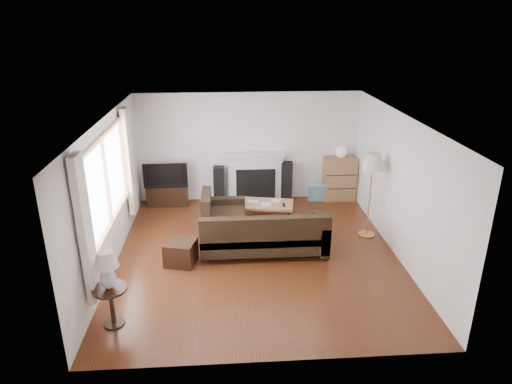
{
  "coord_description": "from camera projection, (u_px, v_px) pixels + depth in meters",
  "views": [
    {
      "loc": [
        -0.53,
        -7.28,
        4.05
      ],
      "look_at": [
        0.0,
        0.3,
        1.1
      ],
      "focal_mm": 32.0,
      "sensor_mm": 36.0,
      "label": 1
    }
  ],
  "objects": [
    {
      "name": "tv_stand",
      "position": [
        168.0,
        195.0,
        10.39
      ],
      "size": [
        0.9,
        0.41,
        0.45
      ],
      "primitive_type": "cube",
      "color": "black",
      "rests_on": "ground"
    },
    {
      "name": "floor_lamp",
      "position": [
        370.0,
        196.0,
        8.69
      ],
      "size": [
        0.53,
        0.53,
        1.67
      ],
      "primitive_type": "cube",
      "rotation": [
        0.0,
        0.0,
        0.26
      ],
      "color": "#BC8441",
      "rests_on": "ground"
    },
    {
      "name": "television",
      "position": [
        166.0,
        174.0,
        10.21
      ],
      "size": [
        0.97,
        0.13,
        0.56
      ],
      "primitive_type": "imported",
      "color": "black",
      "rests_on": "tv_stand"
    },
    {
      "name": "coffee_table",
      "position": [
        265.0,
        213.0,
        9.48
      ],
      "size": [
        1.22,
        0.82,
        0.44
      ],
      "primitive_type": "cube",
      "rotation": [
        0.0,
        0.0,
        -0.19
      ],
      "color": "#9D6B4B",
      "rests_on": "ground"
    },
    {
      "name": "window",
      "position": [
        107.0,
        181.0,
        7.37
      ],
      "size": [
        0.12,
        2.74,
        1.54
      ],
      "primitive_type": "cube",
      "color": "#965F37",
      "rests_on": "room"
    },
    {
      "name": "curtain_far",
      "position": [
        129.0,
        162.0,
        8.84
      ],
      "size": [
        0.1,
        0.35,
        2.1
      ],
      "primitive_type": "cube",
      "color": "silver",
      "rests_on": "room"
    },
    {
      "name": "curtain_near",
      "position": [
        85.0,
        231.0,
        6.01
      ],
      "size": [
        0.1,
        0.35,
        2.1
      ],
      "primitive_type": "cube",
      "color": "silver",
      "rests_on": "room"
    },
    {
      "name": "fireplace",
      "position": [
        255.0,
        176.0,
        10.53
      ],
      "size": [
        1.4,
        0.26,
        1.15
      ],
      "primitive_type": "cube",
      "color": "white",
      "rests_on": "room"
    },
    {
      "name": "room",
      "position": [
        257.0,
        190.0,
        7.82
      ],
      "size": [
        5.1,
        5.6,
        2.54
      ],
      "color": "#522612",
      "rests_on": "ground"
    },
    {
      "name": "table_lamp",
      "position": [
        107.0,
        270.0,
        6.1
      ],
      "size": [
        0.34,
        0.34,
        0.55
      ],
      "primitive_type": "cube",
      "color": "silver",
      "rests_on": "side_table"
    },
    {
      "name": "speaker_left",
      "position": [
        219.0,
        185.0,
        10.44
      ],
      "size": [
        0.25,
        0.29,
        0.85
      ],
      "primitive_type": "cube",
      "rotation": [
        0.0,
        0.0,
        -0.03
      ],
      "color": "black",
      "rests_on": "ground"
    },
    {
      "name": "bookshelf",
      "position": [
        339.0,
        179.0,
        10.58
      ],
      "size": [
        0.75,
        0.35,
        1.03
      ],
      "primitive_type": "cube",
      "color": "#976A46",
      "rests_on": "ground"
    },
    {
      "name": "sectional_sofa",
      "position": [
        264.0,
        233.0,
        8.21
      ],
      "size": [
        2.46,
        1.8,
        0.79
      ],
      "primitive_type": "cube",
      "color": "black",
      "rests_on": "ground"
    },
    {
      "name": "side_table",
      "position": [
        112.0,
        306.0,
        6.3
      ],
      "size": [
        0.47,
        0.47,
        0.59
      ],
      "primitive_type": "cube",
      "color": "black",
      "rests_on": "ground"
    },
    {
      "name": "speaker_right",
      "position": [
        287.0,
        182.0,
        10.53
      ],
      "size": [
        0.29,
        0.33,
        0.91
      ],
      "primitive_type": "cube",
      "rotation": [
        0.0,
        0.0,
        -0.13
      ],
      "color": "black",
      "rests_on": "ground"
    },
    {
      "name": "globe_lamp",
      "position": [
        341.0,
        152.0,
        10.34
      ],
      "size": [
        0.25,
        0.25,
        0.25
      ],
      "primitive_type": "sphere",
      "color": "white",
      "rests_on": "bookshelf"
    },
    {
      "name": "footstool",
      "position": [
        181.0,
        252.0,
        7.92
      ],
      "size": [
        0.6,
        0.6,
        0.42
      ],
      "primitive_type": "cube",
      "rotation": [
        0.0,
        0.0,
        -0.24
      ],
      "color": "black",
      "rests_on": "ground"
    }
  ]
}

